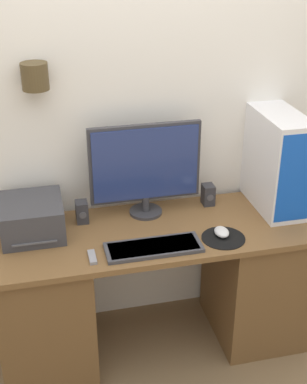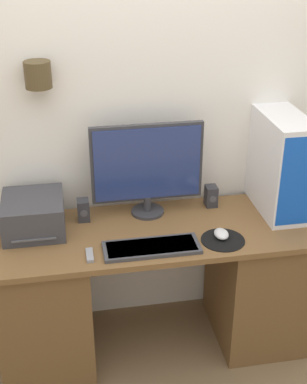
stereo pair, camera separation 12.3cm
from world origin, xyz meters
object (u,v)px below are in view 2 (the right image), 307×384
(keyboard, at_px, (152,247))
(mouse, at_px, (221,234))
(printer, at_px, (34,215))
(remote_control, at_px, (90,255))
(speaker_left, at_px, (83,210))
(monitor, at_px, (147,166))
(computer_tower, at_px, (280,163))
(speaker_right, at_px, (211,196))

(keyboard, relative_size, mouse, 4.68)
(mouse, bearing_deg, printer, 165.02)
(remote_control, bearing_deg, mouse, 4.49)
(mouse, bearing_deg, speaker_left, 155.51)
(printer, bearing_deg, monitor, 7.20)
(computer_tower, distance_m, remote_control, 1.09)
(monitor, distance_m, remote_control, 0.56)
(printer, bearing_deg, speaker_right, 5.51)
(keyboard, xyz_separation_m, speaker_left, (-0.30, 0.33, 0.05))
(computer_tower, distance_m, speaker_left, 1.04)
(monitor, bearing_deg, speaker_left, -177.01)
(keyboard, height_order, mouse, mouse)
(remote_control, bearing_deg, monitor, 47.68)
(printer, xyz_separation_m, speaker_left, (0.25, 0.06, -0.03))
(mouse, bearing_deg, computer_tower, 33.98)
(speaker_left, bearing_deg, monitor, 2.99)
(monitor, distance_m, speaker_right, 0.41)
(computer_tower, xyz_separation_m, speaker_right, (-0.33, 0.08, -0.20))
(monitor, relative_size, mouse, 5.87)
(monitor, height_order, keyboard, monitor)
(speaker_left, distance_m, speaker_right, 0.69)
(printer, height_order, speaker_left, printer)
(printer, relative_size, speaker_right, 2.87)
(keyboard, bearing_deg, computer_tower, 21.84)
(monitor, height_order, computer_tower, computer_tower)
(keyboard, relative_size, printer, 1.39)
(monitor, relative_size, printer, 1.75)
(keyboard, xyz_separation_m, speaker_right, (0.39, 0.37, 0.05))
(computer_tower, xyz_separation_m, remote_control, (-1.01, -0.30, -0.25))
(mouse, xyz_separation_m, speaker_left, (-0.65, 0.29, 0.03))
(mouse, distance_m, speaker_left, 0.71)
(printer, distance_m, remote_control, 0.39)
(keyboard, xyz_separation_m, mouse, (0.35, 0.04, 0.01))
(monitor, height_order, remote_control, monitor)
(mouse, xyz_separation_m, printer, (-0.89, 0.24, 0.06))
(keyboard, height_order, computer_tower, computer_tower)
(computer_tower, xyz_separation_m, printer, (-1.27, -0.01, -0.17))
(printer, distance_m, speaker_right, 0.94)
(monitor, relative_size, keyboard, 1.25)
(keyboard, bearing_deg, mouse, 6.27)
(mouse, distance_m, remote_control, 0.64)
(keyboard, bearing_deg, monitor, 83.60)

